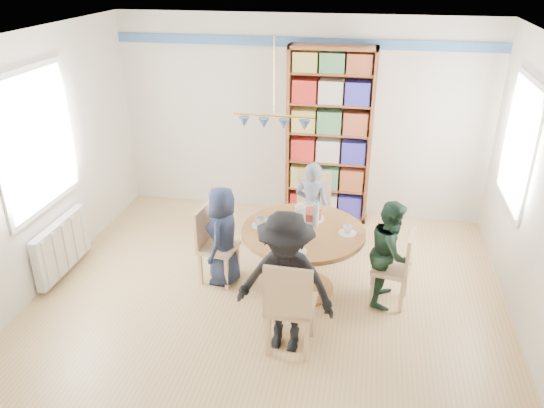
% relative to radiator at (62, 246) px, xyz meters
% --- Properties ---
extents(ground, '(5.00, 5.00, 0.00)m').
position_rel_radiator_xyz_m(ground, '(2.42, -0.30, -0.35)').
color(ground, tan).
extents(room_shell, '(5.00, 5.00, 5.00)m').
position_rel_radiator_xyz_m(room_shell, '(2.16, 0.57, 1.30)').
color(room_shell, white).
rests_on(room_shell, ground).
extents(radiator, '(0.12, 1.00, 0.60)m').
position_rel_radiator_xyz_m(radiator, '(0.00, 0.00, 0.00)').
color(radiator, silver).
rests_on(radiator, ground).
extents(dining_table, '(1.30, 1.30, 0.75)m').
position_rel_radiator_xyz_m(dining_table, '(2.74, 0.17, 0.21)').
color(dining_table, brown).
rests_on(dining_table, ground).
extents(chair_left, '(0.44, 0.44, 0.88)m').
position_rel_radiator_xyz_m(chair_left, '(1.72, 0.21, 0.13)').
color(chair_left, '#D8AD85').
rests_on(chair_left, ground).
extents(chair_right, '(0.43, 0.43, 0.84)m').
position_rel_radiator_xyz_m(chair_right, '(3.74, 0.12, 0.11)').
color(chair_right, '#D8AD85').
rests_on(chair_right, ground).
extents(chair_far, '(0.45, 0.45, 0.96)m').
position_rel_radiator_xyz_m(chair_far, '(2.73, 1.18, 0.18)').
color(chair_far, '#D8AD85').
rests_on(chair_far, ground).
extents(chair_near, '(0.44, 0.44, 0.98)m').
position_rel_radiator_xyz_m(chair_near, '(2.76, -0.85, 0.19)').
color(chair_near, '#D8AD85').
rests_on(chair_near, ground).
extents(person_left, '(0.38, 0.57, 1.14)m').
position_rel_radiator_xyz_m(person_left, '(1.86, 0.19, 0.22)').
color(person_left, '#192038').
rests_on(person_left, ground).
extents(person_right, '(0.50, 0.61, 1.15)m').
position_rel_radiator_xyz_m(person_right, '(3.65, 0.17, 0.22)').
color(person_right, black).
rests_on(person_right, ground).
extents(person_far, '(0.47, 0.36, 1.17)m').
position_rel_radiator_xyz_m(person_far, '(2.73, 1.06, 0.24)').
color(person_far, gray).
rests_on(person_far, ground).
extents(person_near, '(0.95, 0.61, 1.40)m').
position_rel_radiator_xyz_m(person_near, '(2.71, -0.78, 0.35)').
color(person_near, black).
rests_on(person_near, ground).
extents(bookshelf, '(1.12, 0.34, 2.35)m').
position_rel_radiator_xyz_m(bookshelf, '(2.82, 2.04, 0.80)').
color(bookshelf, brown).
rests_on(bookshelf, ground).
extents(tableware, '(1.11, 1.11, 0.29)m').
position_rel_radiator_xyz_m(tableware, '(2.71, 0.19, 0.46)').
color(tableware, white).
rests_on(tableware, dining_table).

